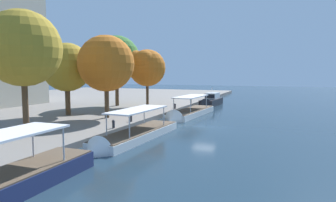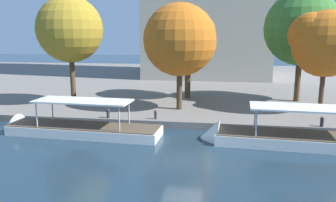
{
  "view_description": "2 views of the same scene",
  "coord_description": "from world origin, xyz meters",
  "px_view_note": "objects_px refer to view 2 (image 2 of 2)",
  "views": [
    {
      "loc": [
        -32.61,
        -8.53,
        6.14
      ],
      "look_at": [
        0.13,
        4.48,
        2.78
      ],
      "focal_mm": 31.74,
      "sensor_mm": 36.0,
      "label": 1
    },
    {
      "loc": [
        2.11,
        -19.56,
        7.69
      ],
      "look_at": [
        -2.12,
        7.61,
        2.23
      ],
      "focal_mm": 35.54,
      "sensor_mm": 36.0,
      "label": 2
    }
  ],
  "objects_px": {
    "tree_2": "(179,38)",
    "tree_3": "(73,28)",
    "tree_5": "(320,40)",
    "tour_boat_2": "(288,141)",
    "mooring_bollard_2": "(322,121)",
    "mooring_bollard_1": "(108,113)",
    "tree_1": "(187,41)",
    "tree_4": "(303,30)",
    "tour_boat_1": "(72,131)",
    "mooring_bollard_0": "(156,114)"
  },
  "relations": [
    {
      "from": "tree_5",
      "to": "tour_boat_1",
      "type": "bearing_deg",
      "value": -156.92
    },
    {
      "from": "mooring_bollard_2",
      "to": "tree_4",
      "type": "height_order",
      "value": "tree_4"
    },
    {
      "from": "tree_4",
      "to": "tree_5",
      "type": "relative_size",
      "value": 1.25
    },
    {
      "from": "tree_3",
      "to": "mooring_bollard_1",
      "type": "bearing_deg",
      "value": -46.52
    },
    {
      "from": "mooring_bollard_2",
      "to": "tree_2",
      "type": "distance_m",
      "value": 14.23
    },
    {
      "from": "mooring_bollard_1",
      "to": "tree_1",
      "type": "xyz_separation_m",
      "value": [
        5.79,
        10.87,
        6.01
      ]
    },
    {
      "from": "mooring_bollard_0",
      "to": "tour_boat_2",
      "type": "bearing_deg",
      "value": -18.72
    },
    {
      "from": "tree_2",
      "to": "tree_4",
      "type": "xyz_separation_m",
      "value": [
        12.39,
        6.44,
        0.8
      ]
    },
    {
      "from": "mooring_bollard_2",
      "to": "tree_2",
      "type": "bearing_deg",
      "value": 159.4
    },
    {
      "from": "mooring_bollard_1",
      "to": "mooring_bollard_2",
      "type": "relative_size",
      "value": 1.07
    },
    {
      "from": "tree_2",
      "to": "mooring_bollard_0",
      "type": "bearing_deg",
      "value": -110.22
    },
    {
      "from": "tour_boat_2",
      "to": "tree_1",
      "type": "xyz_separation_m",
      "value": [
        -8.65,
        14.08,
        6.81
      ]
    },
    {
      "from": "mooring_bollard_0",
      "to": "tree_1",
      "type": "distance_m",
      "value": 12.31
    },
    {
      "from": "mooring_bollard_1",
      "to": "tree_3",
      "type": "bearing_deg",
      "value": 133.48
    },
    {
      "from": "tree_2",
      "to": "tree_5",
      "type": "relative_size",
      "value": 1.08
    },
    {
      "from": "mooring_bollard_0",
      "to": "tree_4",
      "type": "xyz_separation_m",
      "value": [
        13.91,
        10.57,
        7.22
      ]
    },
    {
      "from": "tour_boat_2",
      "to": "tree_4",
      "type": "relative_size",
      "value": 1.17
    },
    {
      "from": "mooring_bollard_1",
      "to": "tree_2",
      "type": "distance_m",
      "value": 9.61
    },
    {
      "from": "tour_boat_2",
      "to": "tree_3",
      "type": "height_order",
      "value": "tree_3"
    },
    {
      "from": "tour_boat_1",
      "to": "mooring_bollard_1",
      "type": "relative_size",
      "value": 15.78
    },
    {
      "from": "tour_boat_1",
      "to": "mooring_bollard_0",
      "type": "bearing_deg",
      "value": -148.22
    },
    {
      "from": "mooring_bollard_1",
      "to": "tour_boat_1",
      "type": "bearing_deg",
      "value": -121.76
    },
    {
      "from": "tree_5",
      "to": "mooring_bollard_2",
      "type": "bearing_deg",
      "value": -99.2
    },
    {
      "from": "tour_boat_2",
      "to": "mooring_bollard_0",
      "type": "bearing_deg",
      "value": -15.24
    },
    {
      "from": "tour_boat_2",
      "to": "mooring_bollard_2",
      "type": "xyz_separation_m",
      "value": [
        3.13,
        3.15,
        0.77
      ]
    },
    {
      "from": "mooring_bollard_0",
      "to": "mooring_bollard_2",
      "type": "height_order",
      "value": "mooring_bollard_2"
    },
    {
      "from": "tree_4",
      "to": "tree_2",
      "type": "bearing_deg",
      "value": -152.54
    },
    {
      "from": "tour_boat_2",
      "to": "tree_4",
      "type": "xyz_separation_m",
      "value": [
        3.63,
        14.06,
        7.99
      ]
    },
    {
      "from": "tree_2",
      "to": "tree_3",
      "type": "height_order",
      "value": "tree_3"
    },
    {
      "from": "tour_boat_2",
      "to": "mooring_bollard_0",
      "type": "height_order",
      "value": "tour_boat_2"
    },
    {
      "from": "tour_boat_2",
      "to": "mooring_bollard_2",
      "type": "distance_m",
      "value": 4.5
    },
    {
      "from": "tour_boat_2",
      "to": "mooring_bollard_2",
      "type": "height_order",
      "value": "tour_boat_2"
    },
    {
      "from": "tree_5",
      "to": "tree_1",
      "type": "bearing_deg",
      "value": 157.28
    },
    {
      "from": "tree_3",
      "to": "tree_5",
      "type": "distance_m",
      "value": 23.88
    },
    {
      "from": "tour_boat_2",
      "to": "tree_5",
      "type": "bearing_deg",
      "value": -111.22
    },
    {
      "from": "tree_5",
      "to": "tree_2",
      "type": "bearing_deg",
      "value": -174.83
    },
    {
      "from": "tree_5",
      "to": "tour_boat_2",
      "type": "bearing_deg",
      "value": -114.71
    },
    {
      "from": "tree_4",
      "to": "tree_5",
      "type": "distance_m",
      "value": 5.4
    },
    {
      "from": "tour_boat_1",
      "to": "tree_5",
      "type": "height_order",
      "value": "tree_5"
    },
    {
      "from": "mooring_bollard_0",
      "to": "tree_5",
      "type": "bearing_deg",
      "value": 20.27
    },
    {
      "from": "tour_boat_2",
      "to": "tour_boat_1",
      "type": "bearing_deg",
      "value": 3.21
    },
    {
      "from": "tree_4",
      "to": "tree_5",
      "type": "xyz_separation_m",
      "value": [
        0.41,
        -5.28,
        -1.03
      ]
    },
    {
      "from": "tour_boat_1",
      "to": "tour_boat_2",
      "type": "xyz_separation_m",
      "value": [
        16.38,
        -0.08,
        0.0
      ]
    },
    {
      "from": "mooring_bollard_1",
      "to": "tree_5",
      "type": "height_order",
      "value": "tree_5"
    },
    {
      "from": "tour_boat_2",
      "to": "tree_1",
      "type": "distance_m",
      "value": 17.88
    },
    {
      "from": "mooring_bollard_2",
      "to": "tree_5",
      "type": "relative_size",
      "value": 0.09
    },
    {
      "from": "mooring_bollard_2",
      "to": "tree_4",
      "type": "bearing_deg",
      "value": 87.37
    },
    {
      "from": "tree_1",
      "to": "mooring_bollard_0",
      "type": "bearing_deg",
      "value": -98.79
    },
    {
      "from": "mooring_bollard_0",
      "to": "tree_2",
      "type": "distance_m",
      "value": 7.79
    },
    {
      "from": "tree_4",
      "to": "tour_boat_2",
      "type": "bearing_deg",
      "value": -104.47
    }
  ]
}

